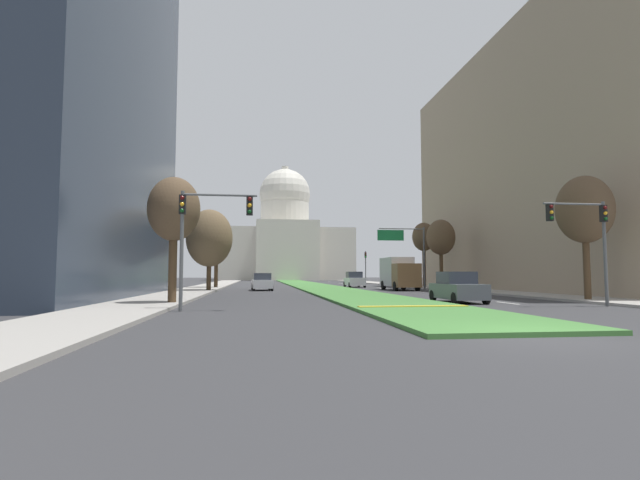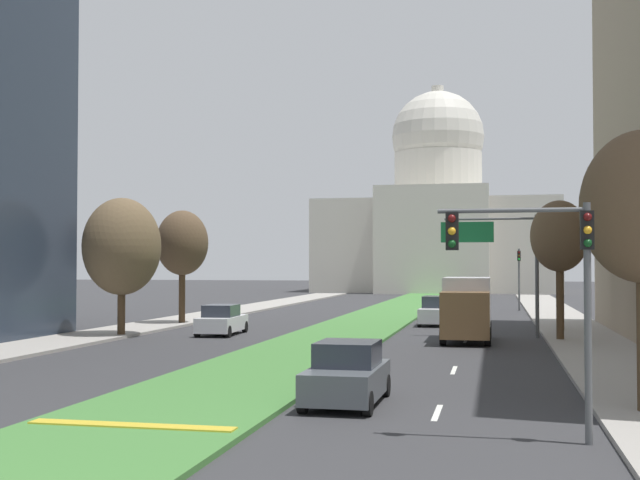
% 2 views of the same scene
% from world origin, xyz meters
% --- Properties ---
extents(ground_plane, '(260.00, 260.00, 0.00)m').
position_xyz_m(ground_plane, '(0.00, 56.85, 0.00)').
color(ground_plane, '#333335').
extents(grass_median, '(5.53, 102.34, 0.14)m').
position_xyz_m(grass_median, '(0.00, 51.17, 0.07)').
color(grass_median, '#427A38').
rests_on(grass_median, ground_plane).
extents(median_curb_nose, '(4.98, 0.50, 0.04)m').
position_xyz_m(median_curb_nose, '(0.00, 9.30, 0.16)').
color(median_curb_nose, gold).
rests_on(median_curb_nose, grass_median).
extents(lane_dashes_right, '(0.16, 68.39, 0.01)m').
position_xyz_m(lane_dashes_right, '(6.71, 46.52, 0.00)').
color(lane_dashes_right, silver).
rests_on(lane_dashes_right, ground_plane).
extents(sidewalk_left, '(4.00, 102.34, 0.15)m').
position_xyz_m(sidewalk_left, '(-12.66, 45.48, 0.07)').
color(sidewalk_left, '#9E9991').
rests_on(sidewalk_left, ground_plane).
extents(sidewalk_right, '(4.00, 102.34, 0.15)m').
position_xyz_m(sidewalk_right, '(12.66, 45.48, 0.07)').
color(sidewalk_right, '#9E9991').
rests_on(sidewalk_right, ground_plane).
extents(midrise_block_right, '(16.88, 37.15, 23.71)m').
position_xyz_m(midrise_block_right, '(23.11, 30.30, 11.85)').
color(midrise_block_right, tan).
rests_on(midrise_block_right, ground_plane).
extents(capitol_building, '(33.89, 26.61, 30.28)m').
position_xyz_m(capitol_building, '(0.00, 112.92, 10.15)').
color(capitol_building, beige).
rests_on(capitol_building, ground_plane).
extents(traffic_light_near_left, '(3.34, 0.35, 5.20)m').
position_xyz_m(traffic_light_near_left, '(-9.32, 9.68, 3.80)').
color(traffic_light_near_left, '#515456').
rests_on(traffic_light_near_left, ground_plane).
extents(traffic_light_near_right, '(3.34, 0.35, 5.20)m').
position_xyz_m(traffic_light_near_right, '(9.32, 10.11, 3.80)').
color(traffic_light_near_right, '#515456').
rests_on(traffic_light_near_right, ground_plane).
extents(traffic_light_far_right, '(0.28, 0.35, 5.20)m').
position_xyz_m(traffic_light_far_right, '(10.16, 62.84, 3.31)').
color(traffic_light_far_right, '#515456').
rests_on(traffic_light_far_right, ground_plane).
extents(overhead_guide_sign, '(5.11, 0.20, 6.50)m').
position_xyz_m(overhead_guide_sign, '(8.53, 36.39, 4.62)').
color(overhead_guide_sign, '#515456').
rests_on(overhead_guide_sign, ground_plane).
extents(street_tree_left_near, '(2.67, 2.67, 6.63)m').
position_xyz_m(street_tree_left_near, '(-11.25, 13.90, 4.88)').
color(street_tree_left_near, '#4C3823').
rests_on(street_tree_left_near, ground_plane).
extents(street_tree_right_near, '(3.15, 3.15, 7.31)m').
position_xyz_m(street_tree_right_near, '(11.92, 13.82, 5.29)').
color(street_tree_right_near, '#4C3823').
rests_on(street_tree_right_near, ground_plane).
extents(street_tree_left_mid, '(4.16, 4.16, 7.43)m').
position_xyz_m(street_tree_left_mid, '(-11.29, 32.36, 4.81)').
color(street_tree_left_mid, '#4C3823').
rests_on(street_tree_left_mid, ground_plane).
extents(street_tree_right_mid, '(2.86, 2.86, 7.07)m').
position_xyz_m(street_tree_right_mid, '(11.36, 34.27, 5.23)').
color(street_tree_right_mid, '#4C3823').
rests_on(street_tree_right_mid, ground_plane).
extents(street_tree_left_far, '(3.33, 3.33, 7.34)m').
position_xyz_m(street_tree_left_far, '(-11.45, 41.42, 5.21)').
color(street_tree_left_far, '#4C3823').
rests_on(street_tree_left_far, ground_plane).
extents(street_tree_right_far, '(2.61, 2.61, 7.44)m').
position_xyz_m(street_tree_right_far, '(11.86, 40.59, 5.70)').
color(street_tree_right_far, '#4C3823').
rests_on(street_tree_right_far, ground_plane).
extents(sedan_lead_stopped, '(1.96, 4.15, 1.72)m').
position_xyz_m(sedan_lead_stopped, '(4.19, 14.09, 0.81)').
color(sedan_lead_stopped, '#4C5156').
rests_on(sedan_lead_stopped, ground_plane).
extents(sedan_midblock, '(2.09, 4.48, 1.66)m').
position_xyz_m(sedan_midblock, '(-6.51, 34.80, 0.78)').
color(sedan_midblock, silver).
rests_on(sedan_midblock, ground_plane).
extents(sedan_distant, '(2.07, 4.66, 1.85)m').
position_xyz_m(sedan_distant, '(4.54, 44.46, 0.86)').
color(sedan_distant, silver).
rests_on(sedan_distant, ground_plane).
extents(box_truck_delivery, '(2.40, 6.40, 3.20)m').
position_xyz_m(box_truck_delivery, '(6.80, 33.73, 1.68)').
color(box_truck_delivery, brown).
rests_on(box_truck_delivery, ground_plane).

